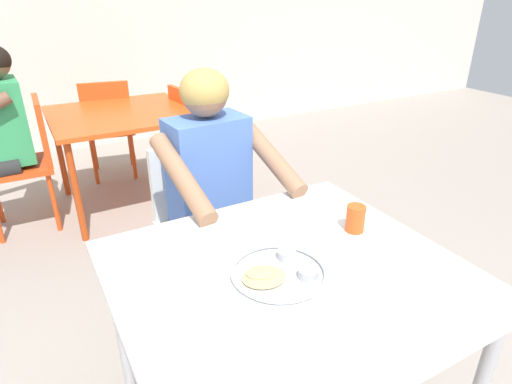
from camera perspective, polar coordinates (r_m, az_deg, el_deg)
The scene contains 9 objects.
table_foreground at distance 1.35m, azimuth 4.19°, elevation -12.99°, with size 1.01×0.93×0.75m.
thali_tray at distance 1.28m, azimuth 3.09°, elevation -10.55°, with size 0.29×0.29×0.03m.
drinking_cup at distance 1.52m, azimuth 13.07°, elevation -3.34°, with size 0.07×0.07×0.10m.
chair_foreground at distance 2.15m, azimuth -7.47°, elevation -3.16°, with size 0.43×0.46×0.83m.
diner_foreground at distance 1.86m, azimuth -4.94°, elevation 0.59°, with size 0.52×0.57×1.22m.
table_background_red at distance 3.26m, azimuth -17.40°, elevation 8.83°, with size 0.95×0.92×0.71m.
chair_red_left at distance 3.21m, azimuth -28.01°, elevation 4.22°, with size 0.44×0.41×0.87m.
chair_red_right at distance 3.50m, azimuth -7.93°, elevation 8.31°, with size 0.45×0.44×0.82m.
chair_red_far at distance 3.83m, azimuth -18.97°, elevation 8.60°, with size 0.46×0.49×0.85m.
Camera 1 is at (-0.60, -0.78, 1.51)m, focal length 30.12 mm.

